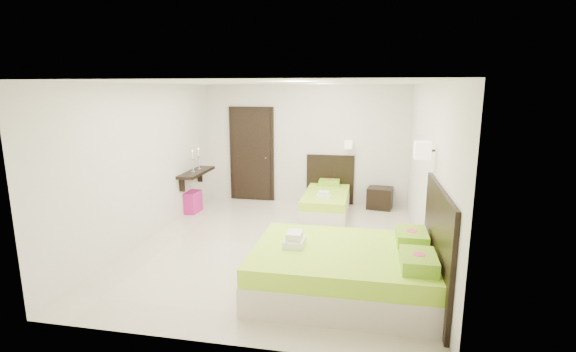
% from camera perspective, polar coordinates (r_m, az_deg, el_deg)
% --- Properties ---
extents(floor, '(5.50, 5.50, 0.00)m').
position_cam_1_polar(floor, '(6.92, -1.30, -9.42)').
color(floor, beige).
rests_on(floor, ground).
extents(bed_single, '(1.04, 1.74, 1.44)m').
position_cam_1_polar(bed_single, '(8.60, 5.29, -3.35)').
color(bed_single, beige).
rests_on(bed_single, ground).
extents(bed_double, '(2.24, 1.90, 1.84)m').
position_cam_1_polar(bed_double, '(5.34, 8.47, -12.41)').
color(bed_double, beige).
rests_on(bed_double, ground).
extents(nightstand, '(0.57, 0.52, 0.45)m').
position_cam_1_polar(nightstand, '(9.11, 12.44, -2.95)').
color(nightstand, black).
rests_on(nightstand, ground).
extents(ottoman, '(0.46, 0.46, 0.44)m').
position_cam_1_polar(ottoman, '(8.89, -13.47, -3.42)').
color(ottoman, '#AD1768').
rests_on(ottoman, ground).
extents(door, '(1.02, 0.15, 2.14)m').
position_cam_1_polar(door, '(9.47, -4.98, 2.95)').
color(door, black).
rests_on(door, ground).
extents(console_shelf, '(0.35, 1.20, 0.78)m').
position_cam_1_polar(console_shelf, '(8.79, -12.47, 0.46)').
color(console_shelf, black).
rests_on(console_shelf, ground).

